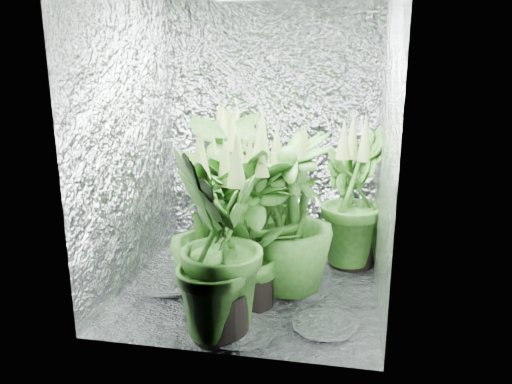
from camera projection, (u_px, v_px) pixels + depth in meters
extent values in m
plane|color=silver|center=(252.00, 285.00, 3.29)|extent=(1.60, 1.60, 0.00)
cube|color=silver|center=(271.00, 119.00, 3.79)|extent=(1.60, 0.02, 2.00)
cube|color=silver|center=(217.00, 161.00, 2.27)|extent=(1.60, 0.02, 2.00)
cube|color=silver|center=(128.00, 131.00, 3.17)|extent=(0.02, 1.60, 2.00)
cube|color=silver|center=(387.00, 138.00, 2.88)|extent=(0.02, 1.60, 2.00)
cylinder|color=black|center=(245.00, 240.00, 3.78)|extent=(0.25, 0.25, 0.23)
cylinder|color=#412311|center=(244.00, 228.00, 3.75)|extent=(0.23, 0.23, 0.03)
imported|color=#1D4012|center=(244.00, 198.00, 3.69)|extent=(0.96, 0.96, 0.83)
cone|color=#76994D|center=(244.00, 150.00, 3.59)|extent=(0.08, 0.08, 0.23)
cylinder|color=black|center=(231.00, 232.00, 3.91)|extent=(0.28, 0.28, 0.25)
cylinder|color=#412311|center=(231.00, 219.00, 3.89)|extent=(0.26, 0.26, 0.03)
imported|color=#1D4012|center=(230.00, 179.00, 3.80)|extent=(0.74, 0.74, 1.05)
cone|color=#76994D|center=(229.00, 118.00, 3.68)|extent=(0.09, 0.09, 0.25)
cylinder|color=black|center=(351.00, 246.00, 3.59)|extent=(0.32, 0.32, 0.28)
cylinder|color=#412311|center=(352.00, 229.00, 3.55)|extent=(0.29, 0.29, 0.03)
imported|color=#1D4012|center=(354.00, 196.00, 3.49)|extent=(0.67, 0.67, 0.96)
cone|color=#76994D|center=(357.00, 137.00, 3.38)|extent=(0.10, 0.10, 0.28)
cylinder|color=black|center=(213.00, 282.00, 3.04)|extent=(0.28, 0.28, 0.25)
cylinder|color=#412311|center=(213.00, 266.00, 3.01)|extent=(0.26, 0.26, 0.03)
imported|color=#1D4012|center=(212.00, 226.00, 2.95)|extent=(0.73, 0.73, 0.92)
cone|color=#76994D|center=(210.00, 159.00, 2.84)|extent=(0.09, 0.09, 0.25)
cylinder|color=black|center=(250.00, 265.00, 3.27)|extent=(0.31, 0.31, 0.28)
cylinder|color=#412311|center=(250.00, 247.00, 3.23)|extent=(0.29, 0.29, 0.03)
imported|color=#1D4012|center=(250.00, 204.00, 3.16)|extent=(1.14, 1.14, 1.05)
cone|color=#76994D|center=(249.00, 132.00, 3.04)|extent=(0.10, 0.10, 0.28)
cylinder|color=black|center=(252.00, 287.00, 3.01)|extent=(0.26, 0.26, 0.23)
cylinder|color=#412311|center=(252.00, 272.00, 2.98)|extent=(0.24, 0.24, 0.03)
imported|color=#1D4012|center=(252.00, 225.00, 2.91)|extent=(0.70, 0.70, 0.96)
cone|color=#76994D|center=(252.00, 154.00, 2.79)|extent=(0.08, 0.08, 0.23)
cylinder|color=black|center=(220.00, 313.00, 2.66)|extent=(0.30, 0.30, 0.27)
cylinder|color=#412311|center=(220.00, 292.00, 2.63)|extent=(0.28, 0.28, 0.03)
imported|color=#1D4012|center=(219.00, 243.00, 2.55)|extent=(0.59, 0.59, 1.01)
cone|color=#76994D|center=(217.00, 158.00, 2.44)|extent=(0.10, 0.10, 0.27)
cylinder|color=black|center=(289.00, 272.00, 3.18)|extent=(0.28, 0.28, 0.25)
cylinder|color=#412311|center=(290.00, 256.00, 3.15)|extent=(0.26, 0.26, 0.03)
imported|color=#1D4012|center=(290.00, 212.00, 3.08)|extent=(0.77, 0.77, 0.99)
cone|color=#76994D|center=(292.00, 143.00, 2.96)|extent=(0.09, 0.09, 0.25)
cylinder|color=black|center=(347.00, 253.00, 3.71)|extent=(0.15, 0.15, 0.09)
cylinder|color=black|center=(348.00, 231.00, 3.66)|extent=(0.12, 0.12, 0.11)
cylinder|color=#4C4C51|center=(339.00, 230.00, 3.68)|extent=(0.04, 0.33, 0.33)
torus|color=#4C4C51|center=(339.00, 230.00, 3.68)|extent=(0.04, 0.34, 0.34)
cube|color=white|center=(230.00, 289.00, 2.57)|extent=(0.06, 0.04, 0.08)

